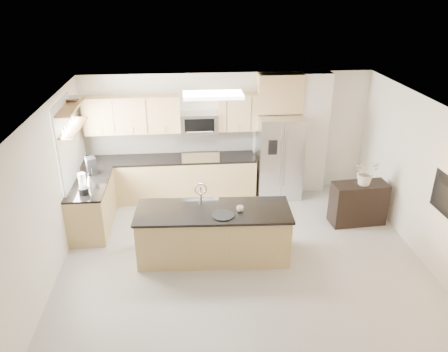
{
  "coord_description": "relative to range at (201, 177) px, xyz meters",
  "views": [
    {
      "loc": [
        -0.86,
        -5.55,
        4.35
      ],
      "look_at": [
        -0.24,
        1.3,
        1.21
      ],
      "focal_mm": 35.0,
      "sensor_mm": 36.0,
      "label": 1
    }
  ],
  "objects": [
    {
      "name": "floor",
      "position": [
        0.6,
        -2.92,
        -0.47
      ],
      "size": [
        6.5,
        6.5,
        0.0
      ],
      "primitive_type": "plane",
      "color": "#A4A29C",
      "rests_on": "ground"
    },
    {
      "name": "ceiling",
      "position": [
        0.6,
        -2.92,
        2.13
      ],
      "size": [
        6.0,
        6.5,
        0.02
      ],
      "primitive_type": "cube",
      "color": "white",
      "rests_on": "wall_back"
    },
    {
      "name": "wall_back",
      "position": [
        0.6,
        0.33,
        0.83
      ],
      "size": [
        6.0,
        0.02,
        2.6
      ],
      "primitive_type": "cube",
      "color": "silver",
      "rests_on": "floor"
    },
    {
      "name": "wall_left",
      "position": [
        -2.4,
        -2.92,
        0.83
      ],
      "size": [
        0.02,
        6.5,
        2.6
      ],
      "primitive_type": "cube",
      "color": "silver",
      "rests_on": "floor"
    },
    {
      "name": "wall_right",
      "position": [
        3.6,
        -2.92,
        0.83
      ],
      "size": [
        0.02,
        6.5,
        2.6
      ],
      "primitive_type": "cube",
      "color": "silver",
      "rests_on": "floor"
    },
    {
      "name": "back_counter",
      "position": [
        -0.63,
        0.01,
        -0.0
      ],
      "size": [
        3.55,
        0.66,
        1.44
      ],
      "color": "tan",
      "rests_on": "floor"
    },
    {
      "name": "left_counter",
      "position": [
        -2.07,
        -1.07,
        -0.01
      ],
      "size": [
        0.66,
        1.5,
        0.92
      ],
      "color": "tan",
      "rests_on": "floor"
    },
    {
      "name": "range",
      "position": [
        0.0,
        0.0,
        0.0
      ],
      "size": [
        0.76,
        0.64,
        1.14
      ],
      "color": "black",
      "rests_on": "floor"
    },
    {
      "name": "upper_cabinets",
      "position": [
        -0.7,
        0.16,
        1.35
      ],
      "size": [
        3.5,
        0.33,
        0.75
      ],
      "color": "tan",
      "rests_on": "wall_back"
    },
    {
      "name": "microwave",
      "position": [
        0.0,
        0.12,
        1.16
      ],
      "size": [
        0.76,
        0.4,
        0.4
      ],
      "color": "silver",
      "rests_on": "upper_cabinets"
    },
    {
      "name": "refrigerator",
      "position": [
        1.66,
        -0.05,
        0.42
      ],
      "size": [
        0.92,
        0.78,
        1.78
      ],
      "color": "silver",
      "rests_on": "floor"
    },
    {
      "name": "partition_column",
      "position": [
        2.42,
        0.18,
        0.83
      ],
      "size": [
        0.6,
        0.3,
        2.6
      ],
      "primitive_type": "cube",
      "color": "silver",
      "rests_on": "floor"
    },
    {
      "name": "window",
      "position": [
        -2.38,
        -1.07,
        1.18
      ],
      "size": [
        0.04,
        1.15,
        1.65
      ],
      "color": "white",
      "rests_on": "wall_left"
    },
    {
      "name": "shelf_lower",
      "position": [
        -2.25,
        -0.97,
        1.48
      ],
      "size": [
        0.3,
        1.2,
        0.04
      ],
      "primitive_type": "cube",
      "color": "brown",
      "rests_on": "wall_left"
    },
    {
      "name": "shelf_upper",
      "position": [
        -2.25,
        -0.97,
        1.85
      ],
      "size": [
        0.3,
        1.2,
        0.04
      ],
      "primitive_type": "cube",
      "color": "brown",
      "rests_on": "wall_left"
    },
    {
      "name": "ceiling_fixture",
      "position": [
        0.2,
        -1.32,
        2.09
      ],
      "size": [
        1.0,
        0.5,
        0.06
      ],
      "primitive_type": "cube",
      "color": "white",
      "rests_on": "ceiling"
    },
    {
      "name": "island",
      "position": [
        0.12,
        -2.23,
        -0.03
      ],
      "size": [
        2.59,
        1.04,
        1.3
      ],
      "rotation": [
        0.0,
        0.0,
        -0.05
      ],
      "color": "tan",
      "rests_on": "floor"
    },
    {
      "name": "credenza",
      "position": [
        2.96,
        -1.37,
        -0.06
      ],
      "size": [
        1.06,
        0.5,
        0.82
      ],
      "primitive_type": "cube",
      "rotation": [
        0.0,
        0.0,
        0.07
      ],
      "color": "black",
      "rests_on": "floor"
    },
    {
      "name": "cup",
      "position": [
        0.56,
        -2.31,
        0.45
      ],
      "size": [
        0.14,
        0.14,
        0.09
      ],
      "primitive_type": "imported",
      "rotation": [
        0.0,
        0.0,
        -0.19
      ],
      "color": "white",
      "rests_on": "island"
    },
    {
      "name": "platter",
      "position": [
        0.27,
        -2.43,
        0.42
      ],
      "size": [
        0.39,
        0.39,
        0.02
      ],
      "primitive_type": "cylinder",
      "rotation": [
        0.0,
        0.0,
        0.07
      ],
      "color": "black",
      "rests_on": "island"
    },
    {
      "name": "blender",
      "position": [
        -2.07,
        -1.52,
        0.62
      ],
      "size": [
        0.17,
        0.17,
        0.39
      ],
      "color": "black",
      "rests_on": "left_counter"
    },
    {
      "name": "kettle",
      "position": [
        -2.02,
        -1.23,
        0.56
      ],
      "size": [
        0.2,
        0.2,
        0.25
      ],
      "color": "silver",
      "rests_on": "left_counter"
    },
    {
      "name": "coffee_maker",
      "position": [
        -2.09,
        -0.66,
        0.6
      ],
      "size": [
        0.24,
        0.26,
        0.33
      ],
      "color": "black",
      "rests_on": "left_counter"
    },
    {
      "name": "bowl",
      "position": [
        -2.25,
        -0.64,
        1.91
      ],
      "size": [
        0.41,
        0.41,
        0.09
      ],
      "primitive_type": "imported",
      "rotation": [
        0.0,
        0.0,
        0.08
      ],
      "color": "silver",
      "rests_on": "shelf_upper"
    },
    {
      "name": "flower_vase",
      "position": [
        3.01,
        -1.38,
        0.72
      ],
      "size": [
        0.76,
        0.69,
        0.74
      ],
      "primitive_type": "imported",
      "rotation": [
        0.0,
        0.0,
        0.18
      ],
      "color": "beige",
      "rests_on": "credenza"
    },
    {
      "name": "television",
      "position": [
        3.51,
        -3.12,
        0.88
      ],
      "size": [
        0.14,
        1.08,
        0.62
      ],
      "primitive_type": "imported",
      "rotation": [
        0.0,
        0.0,
        1.57
      ],
      "color": "black",
      "rests_on": "wall_right"
    }
  ]
}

